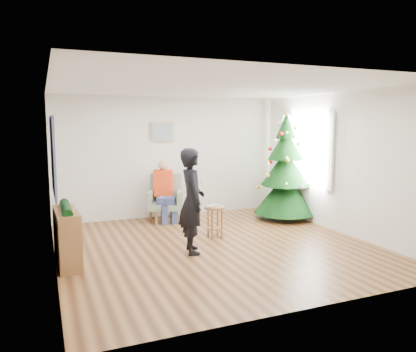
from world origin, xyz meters
name	(u,v)px	position (x,y,z in m)	size (l,w,h in m)	color
floor	(216,246)	(0.00, 0.00, 0.00)	(5.00, 5.00, 0.00)	brown
ceiling	(217,87)	(0.00, 0.00, 2.60)	(5.00, 5.00, 0.00)	white
wall_back	(171,157)	(0.00, 2.50, 1.30)	(5.00, 5.00, 0.00)	silver
wall_front	(311,192)	(0.00, -2.50, 1.30)	(5.00, 5.00, 0.00)	silver
wall_left	(51,176)	(-2.50, 0.00, 1.30)	(5.00, 5.00, 0.00)	silver
wall_right	(340,163)	(2.50, 0.00, 1.30)	(5.00, 5.00, 0.00)	silver
window_panel	(306,149)	(2.47, 1.00, 1.50)	(0.04, 1.30, 1.40)	white
curtains	(305,149)	(2.44, 1.00, 1.50)	(0.05, 1.75, 1.50)	white
christmas_tree	(285,170)	(2.15, 1.28, 1.05)	(1.29, 1.29, 2.33)	#3F2816
stool	(215,222)	(0.19, 0.49, 0.29)	(0.38, 0.38, 0.57)	brown
laptop	(215,206)	(0.19, 0.49, 0.58)	(0.31, 0.20, 0.02)	silver
armchair	(166,204)	(-0.26, 2.06, 0.35)	(0.84, 0.83, 0.97)	gray
seated_person	(165,191)	(-0.28, 2.01, 0.65)	(0.49, 0.63, 1.27)	navy
standing_man	(192,201)	(-0.48, -0.15, 0.82)	(0.60, 0.39, 1.65)	black
game_controller	(203,183)	(-0.30, -0.18, 1.10)	(0.04, 0.13, 0.04)	white
console	(67,237)	(-2.33, 0.02, 0.40)	(0.30, 1.00, 0.80)	brown
garland	(66,208)	(-2.33, 0.02, 0.82)	(0.14, 0.14, 0.90)	black
tapestry	(53,156)	(-2.46, 0.30, 1.55)	(0.03, 1.50, 1.15)	black
framed_picture	(162,132)	(-0.20, 2.46, 1.85)	(0.52, 0.05, 0.42)	tan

